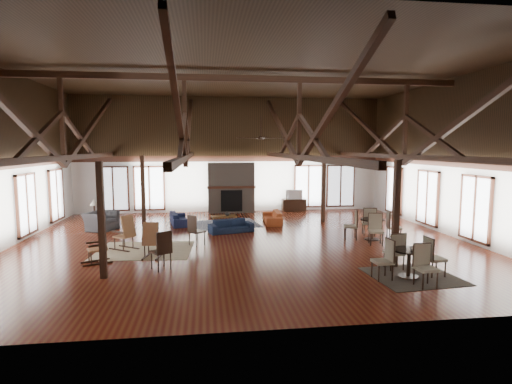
{
  "coord_description": "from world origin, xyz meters",
  "views": [
    {
      "loc": [
        -1.34,
        -14.03,
        3.4
      ],
      "look_at": [
        0.58,
        1.0,
        1.7
      ],
      "focal_mm": 28.0,
      "sensor_mm": 36.0,
      "label": 1
    }
  ],
  "objects": [
    {
      "name": "floor",
      "position": [
        0.0,
        0.0,
        0.0
      ],
      "size": [
        16.0,
        16.0,
        0.0
      ],
      "primitive_type": "plane",
      "color": "#5A2713",
      "rests_on": "ground"
    },
    {
      "name": "ceiling",
      "position": [
        0.0,
        0.0,
        6.0
      ],
      "size": [
        16.0,
        14.0,
        0.02
      ],
      "primitive_type": "cube",
      "color": "black",
      "rests_on": "wall_back"
    },
    {
      "name": "wall_back",
      "position": [
        0.0,
        7.0,
        3.0
      ],
      "size": [
        16.0,
        0.02,
        6.0
      ],
      "primitive_type": "cube",
      "color": "silver",
      "rests_on": "floor"
    },
    {
      "name": "wall_front",
      "position": [
        0.0,
        -7.0,
        3.0
      ],
      "size": [
        16.0,
        0.02,
        6.0
      ],
      "primitive_type": "cube",
      "color": "silver",
      "rests_on": "floor"
    },
    {
      "name": "wall_left",
      "position": [
        -8.0,
        0.0,
        3.0
      ],
      "size": [
        0.02,
        14.0,
        6.0
      ],
      "primitive_type": "cube",
      "color": "silver",
      "rests_on": "floor"
    },
    {
      "name": "wall_right",
      "position": [
        8.0,
        0.0,
        3.0
      ],
      "size": [
        0.02,
        14.0,
        6.0
      ],
      "primitive_type": "cube",
      "color": "silver",
      "rests_on": "floor"
    },
    {
      "name": "roof_truss",
      "position": [
        0.0,
        0.0,
        4.03
      ],
      "size": [
        15.6,
        14.07,
        3.14
      ],
      "color": "#32190D",
      "rests_on": "wall_back"
    },
    {
      "name": "post_grid",
      "position": [
        0.0,
        0.0,
        1.52
      ],
      "size": [
        8.16,
        7.16,
        3.05
      ],
      "color": "#32190D",
      "rests_on": "floor"
    },
    {
      "name": "fireplace",
      "position": [
        0.0,
        6.67,
        1.29
      ],
      "size": [
        2.5,
        0.69,
        2.6
      ],
      "color": "#6A5E51",
      "rests_on": "floor"
    },
    {
      "name": "ceiling_fan",
      "position": [
        0.5,
        -1.0,
        3.73
      ],
      "size": [
        1.6,
        1.6,
        0.75
      ],
      "color": "black",
      "rests_on": "roof_truss"
    },
    {
      "name": "sofa_navy_front",
      "position": [
        -0.33,
        1.72,
        0.26
      ],
      "size": [
        1.87,
        1.13,
        0.51
      ],
      "primitive_type": "imported",
      "rotation": [
        0.0,
        0.0,
        0.27
      ],
      "color": "#121B31",
      "rests_on": "floor"
    },
    {
      "name": "sofa_navy_left",
      "position": [
        -2.49,
        3.65,
        0.27
      ],
      "size": [
        1.92,
        1.03,
        0.53
      ],
      "primitive_type": "imported",
      "rotation": [
        0.0,
        0.0,
        1.75
      ],
      "color": "#141A39",
      "rests_on": "floor"
    },
    {
      "name": "sofa_orange",
      "position": [
        1.64,
        3.45,
        0.27
      ],
      "size": [
        1.88,
        0.82,
        0.54
      ],
      "primitive_type": "imported",
      "rotation": [
        0.0,
        0.0,
        -1.63
      ],
      "color": "#A74720",
      "rests_on": "floor"
    },
    {
      "name": "coffee_table",
      "position": [
        -0.55,
        3.26,
        0.36
      ],
      "size": [
        1.15,
        0.68,
        0.42
      ],
      "rotation": [
        0.0,
        0.0,
        0.13
      ],
      "color": "brown",
      "rests_on": "floor"
    },
    {
      "name": "vase",
      "position": [
        -0.4,
        3.23,
        0.52
      ],
      "size": [
        0.25,
        0.25,
        0.2
      ],
      "primitive_type": "imported",
      "rotation": [
        0.0,
        0.0,
        0.33
      ],
      "color": "#B2B2B2",
      "rests_on": "coffee_table"
    },
    {
      "name": "armchair",
      "position": [
        -5.62,
        2.83,
        0.38
      ],
      "size": [
        1.48,
        1.4,
        0.76
      ],
      "primitive_type": "imported",
      "rotation": [
        0.0,
        0.0,
        1.15
      ],
      "color": "#303032",
      "rests_on": "floor"
    },
    {
      "name": "side_table_lamp",
      "position": [
        -6.05,
        3.52,
        0.46
      ],
      "size": [
        0.48,
        0.48,
        1.22
      ],
      "color": "black",
      "rests_on": "floor"
    },
    {
      "name": "rocking_chair_a",
      "position": [
        -3.97,
        -0.61,
        0.55
      ],
      "size": [
        1.02,
        0.92,
        1.17
      ],
      "rotation": [
        0.0,
        0.0,
        0.95
      ],
      "color": "#915F37",
      "rests_on": "floor"
    },
    {
      "name": "rocking_chair_b",
      "position": [
        -2.99,
        -1.7,
        0.53
      ],
      "size": [
        0.61,
        0.95,
        1.14
      ],
      "rotation": [
        0.0,
        0.0,
        -0.18
      ],
      "color": "#915F37",
      "rests_on": "floor"
    },
    {
      "name": "rocking_chair_c",
      "position": [
        -4.46,
        -2.04,
        0.5
      ],
      "size": [
        0.93,
        0.74,
        1.06
      ],
      "rotation": [
        0.0,
        0.0,
        2.0
      ],
      "color": "#915F37",
      "rests_on": "floor"
    },
    {
      "name": "side_chair_a",
      "position": [
        -1.73,
        -0.36,
        0.63
      ],
      "size": [
        0.65,
        0.65,
        1.09
      ],
      "rotation": [
        0.0,
        0.0,
        -0.86
      ],
      "color": "black",
      "rests_on": "floor"
    },
    {
      "name": "side_chair_b",
      "position": [
        -2.53,
        -3.02,
        0.65
      ],
      "size": [
        0.65,
        0.65,
        1.11
      ],
      "rotation": [
        0.0,
        0.0,
        0.6
      ],
      "color": "black",
      "rests_on": "floor"
    },
    {
      "name": "cafe_table_near",
      "position": [
        3.92,
        -4.46,
        0.52
      ],
      "size": [
        2.0,
        2.0,
        1.04
      ],
      "rotation": [
        0.0,
        0.0,
        0.05
      ],
      "color": "black",
      "rests_on": "floor"
    },
    {
      "name": "cafe_table_far",
      "position": [
        4.75,
        -0.24,
        0.54
      ],
      "size": [
        2.12,
        2.12,
        1.08
      ],
      "rotation": [
        0.0,
        0.0,
        -0.24
      ],
      "color": "black",
      "rests_on": "floor"
    },
    {
      "name": "cup_near",
      "position": [
        3.95,
        -4.55,
        0.8
      ],
      "size": [
        0.14,
        0.14,
        0.1
      ],
      "primitive_type": "imported",
      "rotation": [
        0.0,
        0.0,
        0.07
      ],
      "color": "#B2B2B2",
      "rests_on": "cafe_table_near"
    },
    {
      "name": "cup_far",
      "position": [
        4.75,
        -0.15,
        0.83
      ],
      "size": [
        0.17,
        0.17,
        0.1
      ],
      "primitive_type": "imported",
      "rotation": [
        0.0,
        0.0,
        -0.36
      ],
      "color": "#B2B2B2",
      "rests_on": "cafe_table_far"
    },
    {
      "name": "tv_console",
      "position": [
        3.38,
        6.75,
        0.32
      ],
      "size": [
        1.26,
        0.47,
        0.63
      ],
      "primitive_type": "cube",
      "color": "black",
      "rests_on": "floor"
    },
    {
      "name": "television",
      "position": [
        3.37,
        6.75,
        0.89
      ],
      "size": [
        0.89,
        0.22,
        0.51
      ],
      "primitive_type": "imported",
      "rotation": [
        0.0,
        0.0,
        -0.12
      ],
      "color": "#B2B2B2",
      "rests_on": "tv_console"
    },
    {
      "name": "rug_tan",
      "position": [
        -3.36,
        -0.78,
        0.01
      ],
      "size": [
        3.21,
        2.6,
        0.01
      ],
      "primitive_type": "cube",
      "rotation": [
        0.0,
        0.0,
        -0.07
      ],
      "color": "#CBB88C",
      "rests_on": "floor"
    },
    {
      "name": "rug_navy",
      "position": [
        -0.54,
        3.44,
        0.01
      ],
      "size": [
        3.32,
        2.7,
        0.01
      ],
      "primitive_type": "cube",
      "rotation": [
        0.0,
        0.0,
        0.16
      ],
      "color": "#192046",
      "rests_on": "floor"
    },
    {
      "name": "rug_dark",
      "position": [
        4.09,
        -4.41,
        0.01
      ],
      "size": [
        2.36,
        2.18,
        0.01
      ],
      "primitive_type": "cube",
      "rotation": [
        0.0,
        0.0,
        0.09
      ],
      "color": "black",
      "rests_on": "floor"
    }
  ]
}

